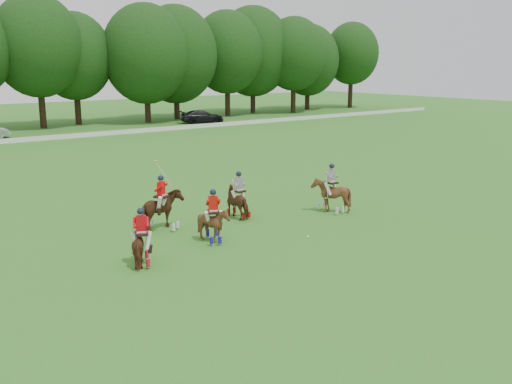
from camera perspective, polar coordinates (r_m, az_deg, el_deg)
ground at (r=21.22m, az=1.83°, el=-6.56°), size 180.00×180.00×0.00m
boundary_rail at (r=55.41m, az=-23.86°, el=4.67°), size 120.00×0.10×0.44m
car_right at (r=68.61m, az=-5.42°, el=7.52°), size 5.55×3.50×1.50m
polo_red_a at (r=20.65m, az=-11.32°, el=-5.22°), size 1.32×1.76×2.09m
polo_red_b at (r=24.74m, az=-9.39°, el=-1.80°), size 2.20×2.14×2.93m
polo_red_c at (r=22.84m, az=-4.27°, el=-3.16°), size 1.60×1.67×2.16m
polo_stripe_a at (r=26.34m, az=-1.73°, el=-0.93°), size 1.09×1.78×2.18m
polo_stripe_b at (r=27.52m, az=7.50°, el=-0.26°), size 1.39×1.55×2.37m
polo_ball at (r=23.60m, az=5.20°, el=-4.48°), size 0.09×0.09×0.09m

